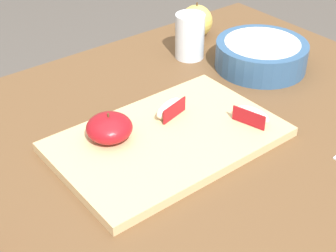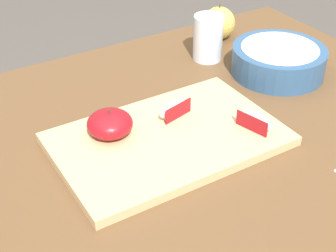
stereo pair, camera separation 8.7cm
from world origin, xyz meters
name	(u,v)px [view 2 (the right image)]	position (x,y,z in m)	size (l,w,h in m)	color
dining_table	(163,184)	(0.00, 0.00, 0.62)	(1.19, 0.80, 0.73)	brown
cutting_board	(168,139)	(0.00, -0.02, 0.74)	(0.40, 0.26, 0.02)	tan
apple_half_skin_up	(110,124)	(-0.09, 0.04, 0.77)	(0.08, 0.08, 0.05)	maroon
apple_wedge_front	(174,109)	(0.04, 0.03, 0.77)	(0.07, 0.04, 0.03)	#F4EACC
apple_wedge_left	(255,121)	(0.15, -0.08, 0.77)	(0.04, 0.07, 0.03)	#F4EACC
whole_apple_golden	(219,23)	(0.34, 0.30, 0.77)	(0.08, 0.08, 0.09)	#DBBC51
ceramic_fruit_bowl	(278,60)	(0.34, 0.08, 0.77)	(0.20, 0.20, 0.06)	#2D517A
drinking_glass_water	(208,38)	(0.25, 0.22, 0.79)	(0.07, 0.07, 0.10)	silver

